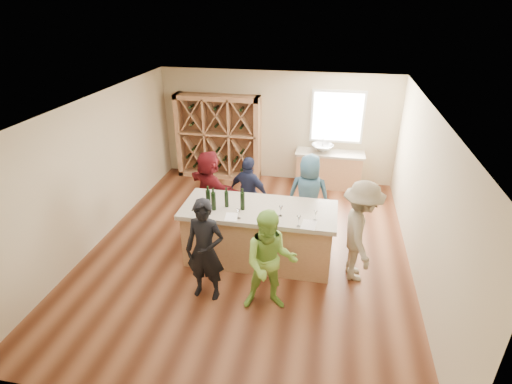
% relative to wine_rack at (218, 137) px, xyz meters
% --- Properties ---
extents(floor, '(6.00, 7.00, 0.10)m').
position_rel_wine_rack_xyz_m(floor, '(1.50, -3.27, -1.15)').
color(floor, brown).
rests_on(floor, ground).
extents(ceiling, '(6.00, 7.00, 0.10)m').
position_rel_wine_rack_xyz_m(ceiling, '(1.50, -3.27, 1.75)').
color(ceiling, white).
rests_on(ceiling, ground).
extents(wall_back, '(6.00, 0.10, 2.80)m').
position_rel_wine_rack_xyz_m(wall_back, '(1.50, 0.28, 0.30)').
color(wall_back, '#C5B48F').
rests_on(wall_back, ground).
extents(wall_front, '(6.00, 0.10, 2.80)m').
position_rel_wine_rack_xyz_m(wall_front, '(1.50, -6.82, 0.30)').
color(wall_front, '#C5B48F').
rests_on(wall_front, ground).
extents(wall_left, '(0.10, 7.00, 2.80)m').
position_rel_wine_rack_xyz_m(wall_left, '(-1.55, -3.27, 0.30)').
color(wall_left, '#C5B48F').
rests_on(wall_left, ground).
extents(wall_right, '(0.10, 7.00, 2.80)m').
position_rel_wine_rack_xyz_m(wall_right, '(4.55, -3.27, 0.30)').
color(wall_right, '#C5B48F').
rests_on(wall_right, ground).
extents(window_frame, '(1.30, 0.06, 1.30)m').
position_rel_wine_rack_xyz_m(window_frame, '(3.00, 0.20, 0.65)').
color(window_frame, white).
rests_on(window_frame, wall_back).
extents(window_pane, '(1.18, 0.01, 1.18)m').
position_rel_wine_rack_xyz_m(window_pane, '(3.00, 0.17, 0.65)').
color(window_pane, white).
rests_on(window_pane, wall_back).
extents(wine_rack, '(2.20, 0.45, 2.20)m').
position_rel_wine_rack_xyz_m(wine_rack, '(0.00, 0.00, 0.00)').
color(wine_rack, '#AF7C53').
rests_on(wine_rack, floor).
extents(back_counter_base, '(1.60, 0.58, 0.86)m').
position_rel_wine_rack_xyz_m(back_counter_base, '(2.90, -0.07, -0.67)').
color(back_counter_base, '#AF7C53').
rests_on(back_counter_base, floor).
extents(back_counter_top, '(1.70, 0.62, 0.06)m').
position_rel_wine_rack_xyz_m(back_counter_top, '(2.90, -0.07, -0.21)').
color(back_counter_top, '#AB9F8B').
rests_on(back_counter_top, back_counter_base).
extents(sink, '(0.54, 0.54, 0.19)m').
position_rel_wine_rack_xyz_m(sink, '(2.70, -0.07, -0.09)').
color(sink, silver).
rests_on(sink, back_counter_top).
extents(faucet, '(0.02, 0.02, 0.30)m').
position_rel_wine_rack_xyz_m(faucet, '(2.70, 0.11, -0.03)').
color(faucet, silver).
rests_on(faucet, back_counter_top).
extents(tasting_counter_base, '(2.60, 1.00, 1.00)m').
position_rel_wine_rack_xyz_m(tasting_counter_base, '(1.74, -3.54, -0.60)').
color(tasting_counter_base, '#AF7C53').
rests_on(tasting_counter_base, floor).
extents(tasting_counter_top, '(2.72, 1.12, 0.08)m').
position_rel_wine_rack_xyz_m(tasting_counter_top, '(1.74, -3.54, -0.06)').
color(tasting_counter_top, '#AB9F8B').
rests_on(tasting_counter_top, tasting_counter_base).
extents(wine_bottle_a, '(0.10, 0.10, 0.33)m').
position_rel_wine_rack_xyz_m(wine_bottle_a, '(0.87, -3.68, 0.14)').
color(wine_bottle_a, black).
rests_on(wine_bottle_a, tasting_counter_top).
extents(wine_bottle_b, '(0.09, 0.09, 0.33)m').
position_rel_wine_rack_xyz_m(wine_bottle_b, '(0.99, -3.75, 0.15)').
color(wine_bottle_b, black).
rests_on(wine_bottle_b, tasting_counter_top).
extents(wine_bottle_c, '(0.09, 0.09, 0.29)m').
position_rel_wine_rack_xyz_m(wine_bottle_c, '(1.18, -3.60, 0.13)').
color(wine_bottle_c, black).
rests_on(wine_bottle_c, tasting_counter_top).
extents(wine_bottle_e, '(0.09, 0.09, 0.32)m').
position_rel_wine_rack_xyz_m(wine_bottle_e, '(1.47, -3.64, 0.14)').
color(wine_bottle_e, black).
rests_on(wine_bottle_e, tasting_counter_top).
extents(wine_glass_a, '(0.08, 0.08, 0.17)m').
position_rel_wine_rack_xyz_m(wine_glass_a, '(1.48, -3.96, 0.06)').
color(wine_glass_a, white).
rests_on(wine_glass_a, tasting_counter_top).
extents(wine_glass_b, '(0.09, 0.09, 0.19)m').
position_rel_wine_rack_xyz_m(wine_glass_b, '(1.97, -4.01, 0.08)').
color(wine_glass_b, white).
rests_on(wine_glass_b, tasting_counter_top).
extents(wine_glass_c, '(0.09, 0.09, 0.20)m').
position_rel_wine_rack_xyz_m(wine_glass_c, '(2.49, -4.03, 0.08)').
color(wine_glass_c, white).
rests_on(wine_glass_c, tasting_counter_top).
extents(wine_glass_d, '(0.09, 0.09, 0.18)m').
position_rel_wine_rack_xyz_m(wine_glass_d, '(2.15, -3.74, 0.07)').
color(wine_glass_d, white).
rests_on(wine_glass_d, tasting_counter_top).
extents(wine_glass_e, '(0.08, 0.08, 0.17)m').
position_rel_wine_rack_xyz_m(wine_glass_e, '(2.74, -3.78, 0.06)').
color(wine_glass_e, white).
rests_on(wine_glass_e, tasting_counter_top).
extents(tasting_menu_a, '(0.24, 0.31, 0.00)m').
position_rel_wine_rack_xyz_m(tasting_menu_a, '(1.34, -3.94, -0.02)').
color(tasting_menu_a, white).
rests_on(tasting_menu_a, tasting_counter_top).
extents(tasting_menu_b, '(0.29, 0.34, 0.00)m').
position_rel_wine_rack_xyz_m(tasting_menu_b, '(1.99, -3.99, -0.02)').
color(tasting_menu_b, white).
rests_on(tasting_menu_b, tasting_counter_top).
extents(tasting_menu_c, '(0.26, 0.34, 0.00)m').
position_rel_wine_rack_xyz_m(tasting_menu_c, '(2.65, -3.95, -0.02)').
color(tasting_menu_c, white).
rests_on(tasting_menu_c, tasting_counter_top).
extents(person_near_left, '(0.67, 0.51, 1.74)m').
position_rel_wine_rack_xyz_m(person_near_left, '(1.10, -4.68, -0.23)').
color(person_near_left, black).
rests_on(person_near_left, floor).
extents(person_near_right, '(0.89, 0.60, 1.70)m').
position_rel_wine_rack_xyz_m(person_near_right, '(2.15, -4.76, -0.25)').
color(person_near_right, '#8CC64C').
rests_on(person_near_right, floor).
extents(person_server, '(0.67, 1.22, 1.81)m').
position_rel_wine_rack_xyz_m(person_server, '(3.49, -3.72, -0.20)').
color(person_server, gray).
rests_on(person_server, floor).
extents(person_far_mid, '(1.04, 0.78, 1.59)m').
position_rel_wine_rack_xyz_m(person_far_mid, '(1.34, -2.49, -0.30)').
color(person_far_mid, '#191E38').
rests_on(person_far_mid, floor).
extents(person_far_right, '(0.85, 0.57, 1.70)m').
position_rel_wine_rack_xyz_m(person_far_right, '(2.54, -2.42, -0.25)').
color(person_far_right, '#335972').
rests_on(person_far_right, floor).
extents(person_far_left, '(1.57, 1.32, 1.65)m').
position_rel_wine_rack_xyz_m(person_far_left, '(0.50, -2.45, -0.28)').
color(person_far_left, '#590F14').
rests_on(person_far_left, floor).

